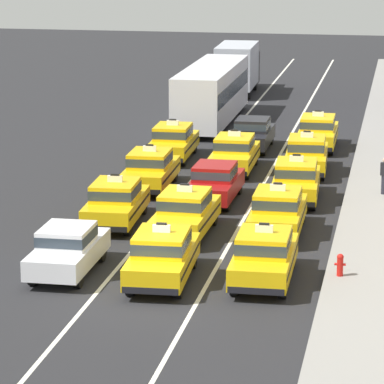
% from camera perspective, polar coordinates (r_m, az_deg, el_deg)
% --- Properties ---
extents(ground_plane, '(160.00, 160.00, 0.00)m').
position_cam_1_polar(ground_plane, '(34.64, -2.31, -5.31)').
color(ground_plane, '#232326').
extents(lane_stripe_left_center, '(0.14, 80.00, 0.01)m').
position_cam_1_polar(lane_stripe_left_center, '(53.87, 0.84, 1.62)').
color(lane_stripe_left_center, silver).
rests_on(lane_stripe_left_center, ground).
extents(lane_stripe_center_right, '(0.14, 80.00, 0.01)m').
position_cam_1_polar(lane_stripe_center_right, '(53.42, 4.22, 1.48)').
color(lane_stripe_center_right, silver).
rests_on(lane_stripe_center_right, ground).
extents(sedan_left_nearest, '(1.80, 4.32, 1.58)m').
position_cam_1_polar(sedan_left_nearest, '(36.86, -6.28, -2.82)').
color(sedan_left_nearest, black).
rests_on(sedan_left_nearest, ground).
extents(taxi_left_second, '(2.02, 4.64, 1.96)m').
position_cam_1_polar(taxi_left_second, '(42.54, -3.85, -0.48)').
color(taxi_left_second, black).
rests_on(taxi_left_second, ground).
extents(taxi_left_third, '(1.93, 4.60, 1.96)m').
position_cam_1_polar(taxi_left_third, '(47.96, -2.12, 1.17)').
color(taxi_left_third, black).
rests_on(taxi_left_third, ground).
extents(taxi_left_fourth, '(1.93, 4.60, 1.96)m').
position_cam_1_polar(taxi_left_fourth, '(53.92, -0.96, 2.58)').
color(taxi_left_fourth, black).
rests_on(taxi_left_fourth, ground).
extents(bus_left_fifth, '(2.54, 11.20, 3.22)m').
position_cam_1_polar(bus_left_fifth, '(63.21, 1.00, 5.10)').
color(bus_left_fifth, black).
rests_on(bus_left_fifth, ground).
extents(box_truck_left_sixth, '(2.44, 7.02, 3.27)m').
position_cam_1_polar(box_truck_left_sixth, '(74.26, 2.34, 6.35)').
color(box_truck_left_sixth, black).
rests_on(box_truck_left_sixth, ground).
extents(taxi_center_nearest, '(2.01, 4.64, 1.96)m').
position_cam_1_polar(taxi_center_nearest, '(35.80, -1.51, -3.19)').
color(taxi_center_nearest, black).
rests_on(taxi_center_nearest, ground).
extents(taxi_center_second, '(1.89, 4.59, 1.96)m').
position_cam_1_polar(taxi_center_second, '(40.95, -0.34, -1.01)').
color(taxi_center_second, black).
rests_on(taxi_center_second, ground).
extents(sedan_center_third, '(1.82, 4.32, 1.58)m').
position_cam_1_polar(sedan_center_third, '(45.78, 1.16, 0.53)').
color(sedan_center_third, black).
rests_on(sedan_center_third, ground).
extents(taxi_center_fourth, '(1.87, 4.58, 1.96)m').
position_cam_1_polar(taxi_center_fourth, '(51.27, 2.15, 1.99)').
color(taxi_center_fourth, black).
rests_on(taxi_center_fourth, ground).
extents(sedan_center_fifth, '(1.78, 4.31, 1.58)m').
position_cam_1_polar(sedan_center_fifth, '(56.21, 3.07, 2.99)').
color(sedan_center_fifth, black).
rests_on(sedan_center_fifth, ground).
extents(taxi_right_nearest, '(1.89, 4.59, 1.96)m').
position_cam_1_polar(taxi_right_nearest, '(35.85, 3.65, -3.19)').
color(taxi_right_nearest, black).
rests_on(taxi_right_nearest, ground).
extents(taxi_right_second, '(1.87, 4.58, 1.96)m').
position_cam_1_polar(taxi_right_second, '(41.20, 4.33, -0.96)').
color(taxi_right_second, black).
rests_on(taxi_right_second, ground).
extents(taxi_right_third, '(2.01, 4.64, 1.96)m').
position_cam_1_polar(taxi_right_third, '(46.14, 5.27, 0.62)').
color(taxi_right_third, black).
rests_on(taxi_right_third, ground).
extents(taxi_right_fourth, '(2.02, 4.64, 1.96)m').
position_cam_1_polar(taxi_right_fourth, '(51.22, 5.79, 1.92)').
color(taxi_right_fourth, black).
rests_on(taxi_right_fourth, ground).
extents(taxi_right_fifth, '(1.87, 4.58, 1.96)m').
position_cam_1_polar(taxi_right_fifth, '(56.68, 6.35, 3.05)').
color(taxi_right_fifth, black).
rests_on(taxi_right_fifth, ground).
extents(fire_hydrant, '(0.36, 0.22, 0.73)m').
position_cam_1_polar(fire_hydrant, '(36.32, 7.46, -3.61)').
color(fire_hydrant, red).
rests_on(fire_hydrant, sidewalk_curb).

